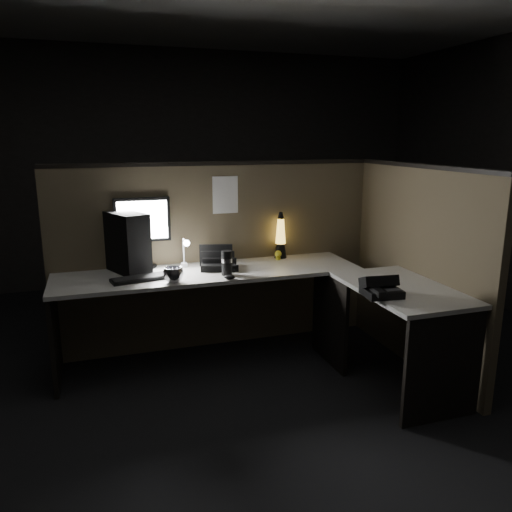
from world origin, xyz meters
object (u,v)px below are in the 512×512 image
object	(u,v)px
pc_tower	(126,242)
monitor	(143,226)
keyboard	(141,279)
desk_phone	(380,288)
lava_lamp	(281,239)

from	to	relation	value
pc_tower	monitor	distance (m)	0.19
monitor	keyboard	distance (m)	0.49
monitor	keyboard	xyz separation A→B (m)	(-0.06, -0.36, -0.32)
keyboard	pc_tower	bearing A→B (deg)	93.58
monitor	pc_tower	bearing A→B (deg)	-149.17
desk_phone	pc_tower	bearing A→B (deg)	149.53
keyboard	desk_phone	distance (m)	1.65
keyboard	lava_lamp	world-z (taller)	lava_lamp
lava_lamp	pc_tower	bearing A→B (deg)	-178.11
pc_tower	lava_lamp	bearing A→B (deg)	-21.99
pc_tower	keyboard	world-z (taller)	pc_tower
keyboard	desk_phone	xyz separation A→B (m)	(1.42, -0.83, 0.04)
lava_lamp	desk_phone	bearing A→B (deg)	-78.08
keyboard	lava_lamp	size ratio (longest dim) A/B	1.09
pc_tower	monitor	xyz separation A→B (m)	(0.14, 0.08, 0.10)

